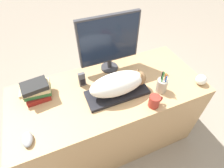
% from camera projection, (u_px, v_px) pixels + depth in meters
% --- Properties ---
extents(ground_plane, '(12.00, 12.00, 0.00)m').
position_uv_depth(ground_plane, '(123.00, 165.00, 1.59)').
color(ground_plane, gray).
extents(desk, '(1.45, 0.64, 0.70)m').
position_uv_depth(desk, '(110.00, 116.00, 1.55)').
color(desk, tan).
rests_on(desk, ground_plane).
extents(keyboard, '(0.45, 0.19, 0.02)m').
position_uv_depth(keyboard, '(117.00, 93.00, 1.26)').
color(keyboard, black).
rests_on(keyboard, desk).
extents(cat, '(0.42, 0.17, 0.16)m').
position_uv_depth(cat, '(120.00, 83.00, 1.20)').
color(cat, white).
rests_on(cat, keyboard).
extents(monitor, '(0.47, 0.14, 0.46)m').
position_uv_depth(monitor, '(109.00, 41.00, 1.28)').
color(monitor, '#333338').
rests_on(monitor, desk).
extents(computer_mouse, '(0.06, 0.10, 0.04)m').
position_uv_depth(computer_mouse, '(27.00, 139.00, 1.00)').
color(computer_mouse, gray).
rests_on(computer_mouse, desk).
extents(coffee_mug, '(0.10, 0.07, 0.09)m').
position_uv_depth(coffee_mug, '(155.00, 101.00, 1.16)').
color(coffee_mug, '#9E2D23').
rests_on(coffee_mug, desk).
extents(pen_cup, '(0.08, 0.08, 0.19)m').
position_uv_depth(pen_cup, '(162.00, 85.00, 1.25)').
color(pen_cup, '#B2A893').
rests_on(pen_cup, desk).
extents(baseball, '(0.08, 0.08, 0.08)m').
position_uv_depth(baseball, '(201.00, 80.00, 1.31)').
color(baseball, silver).
rests_on(baseball, desk).
extents(phone, '(0.05, 0.03, 0.12)m').
position_uv_depth(phone, '(82.00, 80.00, 1.29)').
color(phone, '#4C4C51').
rests_on(phone, desk).
extents(book_stack, '(0.21, 0.16, 0.13)m').
position_uv_depth(book_stack, '(36.00, 90.00, 1.20)').
color(book_stack, maroon).
rests_on(book_stack, desk).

